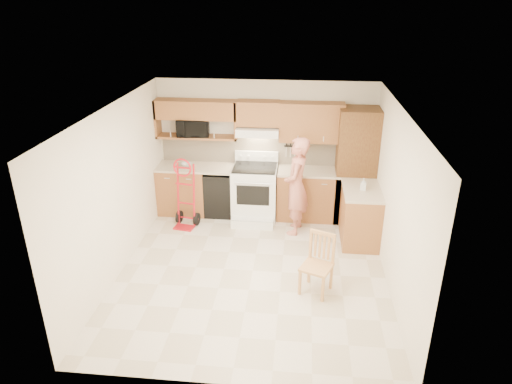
% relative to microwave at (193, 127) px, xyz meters
% --- Properties ---
extents(floor, '(4.00, 4.50, 0.02)m').
position_rel_microwave_xyz_m(floor, '(1.32, -2.08, -1.66)').
color(floor, beige).
rests_on(floor, ground).
extents(ceiling, '(4.00, 4.50, 0.02)m').
position_rel_microwave_xyz_m(ceiling, '(1.32, -2.08, 0.86)').
color(ceiling, white).
rests_on(ceiling, ground).
extents(wall_back, '(4.00, 0.02, 2.50)m').
position_rel_microwave_xyz_m(wall_back, '(1.32, 0.17, -0.40)').
color(wall_back, white).
rests_on(wall_back, ground).
extents(wall_front, '(4.00, 0.02, 2.50)m').
position_rel_microwave_xyz_m(wall_front, '(1.32, -4.34, -0.40)').
color(wall_front, white).
rests_on(wall_front, ground).
extents(wall_left, '(0.02, 4.50, 2.50)m').
position_rel_microwave_xyz_m(wall_left, '(-0.69, -2.08, -0.40)').
color(wall_left, white).
rests_on(wall_left, ground).
extents(wall_right, '(0.02, 4.50, 2.50)m').
position_rel_microwave_xyz_m(wall_right, '(3.33, -2.08, -0.40)').
color(wall_right, white).
rests_on(wall_right, ground).
extents(backsplash, '(3.92, 0.03, 0.55)m').
position_rel_microwave_xyz_m(backsplash, '(1.32, 0.15, -0.45)').
color(backsplash, beige).
rests_on(backsplash, wall_back).
extents(lower_cab_left, '(0.90, 0.60, 0.90)m').
position_rel_microwave_xyz_m(lower_cab_left, '(-0.23, -0.14, -1.20)').
color(lower_cab_left, brown).
rests_on(lower_cab_left, ground).
extents(dishwasher, '(0.60, 0.60, 0.85)m').
position_rel_microwave_xyz_m(dishwasher, '(0.52, -0.14, -1.23)').
color(dishwasher, black).
rests_on(dishwasher, ground).
extents(lower_cab_right, '(1.14, 0.60, 0.90)m').
position_rel_microwave_xyz_m(lower_cab_right, '(2.15, -0.14, -1.20)').
color(lower_cab_right, brown).
rests_on(lower_cab_right, ground).
extents(countertop_left, '(1.50, 0.63, 0.04)m').
position_rel_microwave_xyz_m(countertop_left, '(0.07, -0.13, -0.73)').
color(countertop_left, beige).
rests_on(countertop_left, lower_cab_left).
extents(countertop_right, '(1.14, 0.63, 0.04)m').
position_rel_microwave_xyz_m(countertop_right, '(2.15, -0.13, -0.73)').
color(countertop_right, beige).
rests_on(countertop_right, lower_cab_right).
extents(cab_return_right, '(0.60, 1.00, 0.90)m').
position_rel_microwave_xyz_m(cab_return_right, '(3.02, -0.94, -1.20)').
color(cab_return_right, brown).
rests_on(cab_return_right, ground).
extents(countertop_return, '(0.63, 1.00, 0.04)m').
position_rel_microwave_xyz_m(countertop_return, '(3.02, -0.94, -0.73)').
color(countertop_return, beige).
rests_on(countertop_return, cab_return_right).
extents(pantry_tall, '(0.70, 0.60, 2.10)m').
position_rel_microwave_xyz_m(pantry_tall, '(2.97, -0.14, -0.60)').
color(pantry_tall, brown).
rests_on(pantry_tall, ground).
extents(upper_cab_left, '(1.50, 0.33, 0.34)m').
position_rel_microwave_xyz_m(upper_cab_left, '(0.07, 0.00, 0.33)').
color(upper_cab_left, brown).
rests_on(upper_cab_left, wall_back).
extents(upper_shelf_mw, '(1.50, 0.33, 0.04)m').
position_rel_microwave_xyz_m(upper_shelf_mw, '(0.07, 0.00, -0.18)').
color(upper_shelf_mw, brown).
rests_on(upper_shelf_mw, wall_back).
extents(upper_cab_center, '(0.76, 0.33, 0.44)m').
position_rel_microwave_xyz_m(upper_cab_center, '(1.20, 0.00, 0.29)').
color(upper_cab_center, brown).
rests_on(upper_cab_center, wall_back).
extents(upper_cab_right, '(1.14, 0.33, 0.70)m').
position_rel_microwave_xyz_m(upper_cab_right, '(2.15, 0.00, 0.15)').
color(upper_cab_right, brown).
rests_on(upper_cab_right, wall_back).
extents(range_hood, '(0.76, 0.46, 0.14)m').
position_rel_microwave_xyz_m(range_hood, '(1.20, -0.06, -0.02)').
color(range_hood, white).
rests_on(range_hood, wall_back).
extents(knife_strip, '(0.40, 0.05, 0.29)m').
position_rel_microwave_xyz_m(knife_strip, '(1.87, 0.12, -0.41)').
color(knife_strip, black).
rests_on(knife_strip, backsplash).
extents(microwave, '(0.63, 0.47, 0.32)m').
position_rel_microwave_xyz_m(microwave, '(0.00, 0.00, 0.00)').
color(microwave, black).
rests_on(microwave, upper_shelf_mw).
extents(range, '(0.81, 1.07, 1.20)m').
position_rel_microwave_xyz_m(range, '(1.16, -0.29, -1.05)').
color(range, white).
rests_on(range, ground).
extents(person, '(0.50, 0.68, 1.73)m').
position_rel_microwave_xyz_m(person, '(1.93, -0.74, -0.79)').
color(person, '#C46F5F').
rests_on(person, ground).
extents(hand_truck, '(0.53, 0.50, 1.17)m').
position_rel_microwave_xyz_m(hand_truck, '(-0.05, -0.75, -1.07)').
color(hand_truck, red).
rests_on(hand_truck, ground).
extents(dining_chair, '(0.53, 0.55, 0.88)m').
position_rel_microwave_xyz_m(dining_chair, '(2.26, -2.52, -1.21)').
color(dining_chair, '#DEA25A').
rests_on(dining_chair, ground).
extents(soap_bottle, '(0.10, 0.10, 0.20)m').
position_rel_microwave_xyz_m(soap_bottle, '(3.02, -0.95, -0.61)').
color(soap_bottle, white).
rests_on(soap_bottle, countertop_return).
extents(bowl, '(0.21, 0.21, 0.05)m').
position_rel_microwave_xyz_m(bowl, '(-0.13, -0.14, -0.69)').
color(bowl, white).
rests_on(bowl, countertop_left).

